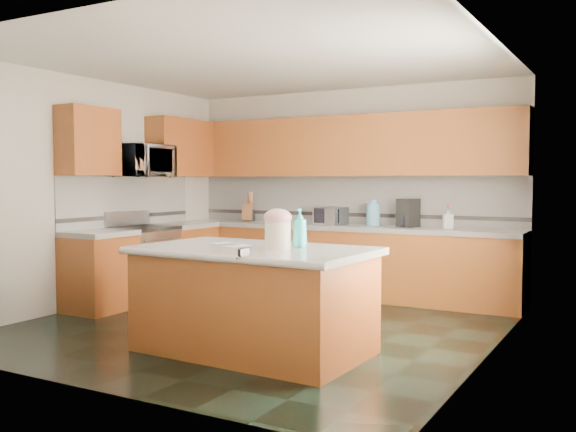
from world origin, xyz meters
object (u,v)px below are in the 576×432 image
Objects in this scene: treat_jar at (278,235)px; knife_block at (248,212)px; island_base at (254,303)px; toaster_oven at (331,215)px; soap_bottle_island at (300,228)px; island_top at (254,250)px; coffee_maker at (408,213)px.

knife_block is at bearing 104.68° from treat_jar.
knife_block is (-1.94, 2.92, 0.61)m from island_base.
toaster_oven is (1.29, 0.00, -0.01)m from knife_block.
treat_jar and toaster_oven have the same top height.
soap_bottle_island is 0.84× the size of toaster_oven.
island_top is 3.51m from knife_block.
treat_jar is at bearing 0.74° from island_top.
island_top is at bearing 2.27° from island_base.
knife_block is 2.34m from coffee_maker.
knife_block is at bearing -163.08° from toaster_oven.
coffee_maker is (0.15, 2.96, 0.06)m from treat_jar.
soap_bottle_island is 2.79m from coffee_maker.
coffee_maker reaches higher than island_top.
treat_jar is (0.25, -0.01, 0.60)m from island_base.
toaster_oven is at bearing -18.88° from knife_block.
treat_jar is 0.66× the size of coffee_maker.
treat_jar is 3.06m from toaster_oven.
toaster_oven is (-0.90, 2.93, 0.00)m from treat_jar.
island_top is 5.07× the size of toaster_oven.
island_base is 7.76× the size of knife_block.
island_base is 0.77m from soap_bottle_island.
knife_block reaches higher than treat_jar.
knife_block is at bearing 125.91° from island_top.
toaster_oven is 1.05m from coffee_maker.
coffee_maker reaches higher than toaster_oven.
island_base is 0.65m from treat_jar.
island_base is 3.05m from coffee_maker.
soap_bottle_island is at bearing -52.81° from toaster_oven.
soap_bottle_island reaches higher than toaster_oven.
treat_jar is at bearing -56.04° from toaster_oven.
island_base is 5.71× the size of soap_bottle_island.
treat_jar is 0.68× the size of soap_bottle_island.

